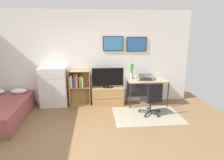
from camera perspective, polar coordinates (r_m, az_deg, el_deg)
ground_plane at (r=3.83m, az=-8.42°, el=-19.00°), size 7.20×7.20×0.00m
wall_back_with_posters at (r=5.69m, az=-7.51°, el=6.54°), size 6.12×0.09×2.70m
area_rug at (r=5.11m, az=10.27°, el=-10.21°), size 1.70×1.20×0.01m
dresser at (r=5.70m, az=-16.94°, el=-2.03°), size 0.75×0.46×1.14m
bookshelf at (r=5.65m, az=-9.98°, el=-1.39°), size 0.60×0.30×1.02m
tv_stand at (r=5.69m, az=-1.24°, el=-4.68°), size 0.91×0.41×0.52m
television at (r=5.52m, az=-1.25°, el=0.65°), size 0.90×0.16×0.58m
desk at (r=5.76m, az=10.15°, el=-1.09°), size 1.14×0.60×0.74m
office_chair at (r=4.99m, az=11.91°, el=-5.28°), size 0.58×0.57×0.86m
laptop at (r=5.70m, az=9.97°, el=0.85°), size 0.41×0.44×0.17m
computer_mouse at (r=5.67m, az=12.58°, el=0.14°), size 0.06×0.10×0.03m
bamboo_vase at (r=5.71m, az=5.87°, el=2.85°), size 0.11×0.11×0.45m
wine_glass at (r=5.47m, az=7.13°, el=1.13°), size 0.07×0.07×0.18m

